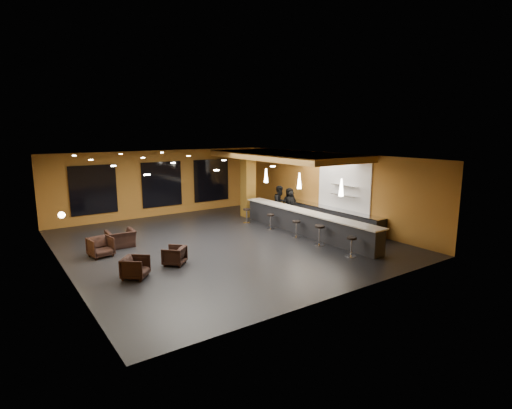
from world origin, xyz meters
TOP-DOWN VIEW (x-y plane):
  - floor at (0.00, 0.00)m, footprint 12.00×13.00m
  - ceiling at (0.00, 0.00)m, footprint 12.00×13.00m
  - wall_back at (0.00, 6.55)m, footprint 12.00×0.10m
  - wall_front at (0.00, -6.55)m, footprint 12.00×0.10m
  - wall_left at (-6.05, 0.00)m, footprint 0.10×13.00m
  - wall_right at (6.05, 0.00)m, footprint 0.10×13.00m
  - wood_soffit at (4.00, 1.00)m, footprint 3.60×8.00m
  - window_left at (-3.50, 6.44)m, footprint 2.20×0.06m
  - window_center at (0.00, 6.44)m, footprint 2.20×0.06m
  - window_right at (3.00, 6.44)m, footprint 2.20×0.06m
  - tile_backsplash at (5.96, -1.00)m, footprint 0.06×3.20m
  - bar_counter at (3.65, -1.00)m, footprint 0.60×8.00m
  - bar_top at (3.65, -1.00)m, footprint 0.78×8.10m
  - prep_counter at (5.65, -0.50)m, footprint 0.70×6.00m
  - prep_top at (5.65, -0.50)m, footprint 0.72×6.00m
  - wall_shelf_lower at (5.82, -1.20)m, footprint 0.30×1.50m
  - wall_shelf_upper at (5.82, -1.20)m, footprint 0.30×1.50m
  - column at (3.65, 3.60)m, footprint 0.60×0.60m
  - wall_sconce at (-5.88, 0.50)m, footprint 0.22×0.22m
  - pendant_0 at (3.65, -3.00)m, footprint 0.20×0.20m
  - pendant_1 at (3.65, -0.50)m, footprint 0.20×0.20m
  - pendant_2 at (3.65, 2.00)m, footprint 0.20×0.20m
  - staff_a at (4.73, 1.26)m, footprint 0.59×0.40m
  - staff_b at (4.49, 1.92)m, footprint 0.95×0.78m
  - staff_c at (5.17, 1.99)m, footprint 0.91×0.75m
  - armchair_a at (-4.27, -1.88)m, footprint 1.05×1.05m
  - armchair_b at (-2.76, -1.41)m, footprint 0.99×0.99m
  - armchair_c at (-4.61, 0.97)m, footprint 0.89×0.91m
  - armchair_d at (-3.65, 1.77)m, footprint 1.07×0.94m
  - bar_stool_0 at (2.89, -4.31)m, footprint 0.38×0.38m
  - bar_stool_1 at (2.97, -2.56)m, footprint 0.41×0.41m
  - bar_stool_2 at (3.00, -1.11)m, footprint 0.37×0.37m
  - bar_stool_3 at (2.93, 0.65)m, footprint 0.36×0.36m
  - bar_stool_4 at (2.71, 2.32)m, footprint 0.37×0.37m

SIDE VIEW (x-z plane):
  - floor at x=0.00m, z-range -0.10..0.00m
  - armchair_b at x=-2.76m, z-range 0.00..0.65m
  - armchair_d at x=-3.65m, z-range 0.00..0.68m
  - armchair_a at x=-4.27m, z-range 0.00..0.69m
  - armchair_c at x=-4.61m, z-range 0.00..0.73m
  - prep_counter at x=5.65m, z-range 0.00..0.86m
  - bar_stool_3 at x=2.93m, z-range 0.10..0.82m
  - bar_stool_2 at x=3.00m, z-range 0.10..0.83m
  - bar_stool_4 at x=2.71m, z-range 0.10..0.83m
  - bar_stool_0 at x=2.89m, z-range 0.10..0.85m
  - bar_counter at x=3.65m, z-range 0.00..1.00m
  - bar_stool_1 at x=2.97m, z-range 0.11..0.93m
  - staff_a at x=4.73m, z-range 0.00..1.56m
  - staff_c at x=5.17m, z-range 0.00..1.61m
  - prep_top at x=5.65m, z-range 0.87..0.90m
  - staff_b at x=4.49m, z-range 0.00..1.78m
  - bar_top at x=3.65m, z-range 1.00..1.05m
  - wall_shelf_lower at x=5.82m, z-range 1.59..1.61m
  - window_left at x=-3.50m, z-range 0.50..2.90m
  - window_center at x=0.00m, z-range 0.50..2.90m
  - window_right at x=3.00m, z-range 0.50..2.90m
  - wall_back at x=0.00m, z-range 0.00..3.50m
  - wall_front at x=0.00m, z-range 0.00..3.50m
  - wall_left at x=-6.05m, z-range 0.00..3.50m
  - wall_right at x=6.05m, z-range 0.00..3.50m
  - column at x=3.65m, z-range 0.00..3.50m
  - wall_sconce at x=-5.88m, z-range 1.69..1.91m
  - tile_backsplash at x=5.96m, z-range 0.80..3.20m
  - wall_shelf_upper at x=5.82m, z-range 2.03..2.06m
  - pendant_0 at x=3.65m, z-range 2.00..2.70m
  - pendant_1 at x=3.65m, z-range 2.00..2.70m
  - pendant_2 at x=3.65m, z-range 2.00..2.70m
  - wood_soffit at x=4.00m, z-range 3.22..3.50m
  - ceiling at x=0.00m, z-range 3.50..3.60m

